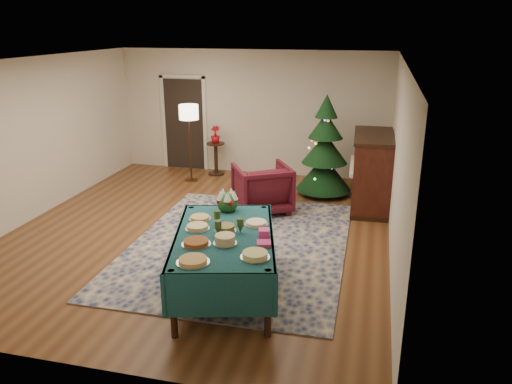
% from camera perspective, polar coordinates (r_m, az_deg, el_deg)
% --- Properties ---
extents(room_shell, '(7.00, 7.00, 7.00)m').
position_cam_1_polar(room_shell, '(7.81, -6.72, 4.73)').
color(room_shell, '#593319').
rests_on(room_shell, ground).
extents(doorway, '(1.08, 0.04, 2.16)m').
position_cam_1_polar(doorway, '(11.60, -8.21, 7.99)').
color(doorway, black).
rests_on(doorway, ground).
extents(rug, '(3.25, 4.23, 0.02)m').
position_cam_1_polar(rug, '(7.67, -1.96, -6.05)').
color(rug, navy).
rests_on(rug, ground).
extents(buffet_table, '(1.67, 2.29, 0.80)m').
position_cam_1_polar(buffet_table, '(6.13, -3.63, -6.20)').
color(buffet_table, black).
rests_on(buffet_table, ground).
extents(platter_0, '(0.36, 0.36, 0.05)m').
position_cam_1_polar(platter_0, '(5.40, -7.22, -7.80)').
color(platter_0, silver).
rests_on(platter_0, buffet_table).
extents(platter_1, '(0.33, 0.33, 0.07)m').
position_cam_1_polar(platter_1, '(5.46, -0.11, -7.22)').
color(platter_1, silver).
rests_on(platter_1, buffet_table).
extents(platter_2, '(0.34, 0.34, 0.06)m').
position_cam_1_polar(platter_2, '(5.81, -6.86, -5.76)').
color(platter_2, silver).
rests_on(platter_2, buffet_table).
extents(platter_3, '(0.28, 0.28, 0.11)m').
position_cam_1_polar(platter_3, '(5.79, -3.56, -5.45)').
color(platter_3, silver).
rests_on(platter_3, buffet_table).
extents(platter_4, '(0.31, 0.31, 0.06)m').
position_cam_1_polar(platter_4, '(6.23, -6.71, -4.01)').
color(platter_4, silver).
rests_on(platter_4, buffet_table).
extents(platter_5, '(0.27, 0.27, 0.08)m').
position_cam_1_polar(platter_5, '(6.14, -3.52, -4.17)').
color(platter_5, silver).
rests_on(platter_5, buffet_table).
extents(platter_6, '(0.31, 0.31, 0.04)m').
position_cam_1_polar(platter_6, '(6.32, 0.03, -3.58)').
color(platter_6, silver).
rests_on(platter_6, buffet_table).
extents(platter_7, '(0.29, 0.29, 0.04)m').
position_cam_1_polar(platter_7, '(6.53, -6.43, -2.96)').
color(platter_7, silver).
rests_on(platter_7, buffet_table).
extents(goblet_0, '(0.09, 0.09, 0.19)m').
position_cam_1_polar(goblet_0, '(6.32, -4.47, -2.87)').
color(goblet_0, '#2D471E').
rests_on(goblet_0, buffet_table).
extents(goblet_1, '(0.09, 0.09, 0.19)m').
position_cam_1_polar(goblet_1, '(6.05, -1.81, -3.82)').
color(goblet_1, '#2D471E').
rests_on(goblet_1, buffet_table).
extents(goblet_2, '(0.09, 0.09, 0.19)m').
position_cam_1_polar(goblet_2, '(6.01, -4.35, -4.06)').
color(goblet_2, '#2D471E').
rests_on(goblet_2, buffet_table).
extents(napkin_stack, '(0.19, 0.19, 0.04)m').
position_cam_1_polar(napkin_stack, '(5.76, 0.89, -5.91)').
color(napkin_stack, '#CF397F').
rests_on(napkin_stack, buffet_table).
extents(gift_box, '(0.16, 0.16, 0.11)m').
position_cam_1_polar(gift_box, '(5.94, 0.93, -4.76)').
color(gift_box, '#F3439A').
rests_on(gift_box, buffet_table).
extents(centerpiece, '(0.29, 0.29, 0.33)m').
position_cam_1_polar(centerpiece, '(6.76, -3.29, -1.02)').
color(centerpiece, '#1E4C1E').
rests_on(centerpiece, buffet_table).
extents(armchair, '(1.23, 1.21, 0.95)m').
position_cam_1_polar(armchair, '(8.87, 0.71, 0.70)').
color(armchair, '#4A0F1A').
rests_on(armchair, ground).
extents(floor_lamp, '(0.40, 0.40, 1.64)m').
position_cam_1_polar(floor_lamp, '(10.47, -7.67, 8.51)').
color(floor_lamp, '#A57F3F').
rests_on(floor_lamp, ground).
extents(side_table, '(0.40, 0.40, 0.72)m').
position_cam_1_polar(side_table, '(11.16, -4.59, 3.77)').
color(side_table, black).
rests_on(side_table, ground).
extents(potted_plant, '(0.21, 0.38, 0.21)m').
position_cam_1_polar(potted_plant, '(11.05, -4.66, 6.14)').
color(potted_plant, '#AE0C13').
rests_on(potted_plant, side_table).
extents(christmas_tree, '(1.25, 1.25, 1.97)m').
position_cam_1_polar(christmas_tree, '(9.77, 7.87, 4.73)').
color(christmas_tree, black).
rests_on(christmas_tree, ground).
extents(piano, '(0.79, 1.59, 1.35)m').
position_cam_1_polar(piano, '(9.28, 13.07, 2.23)').
color(piano, black).
rests_on(piano, ground).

